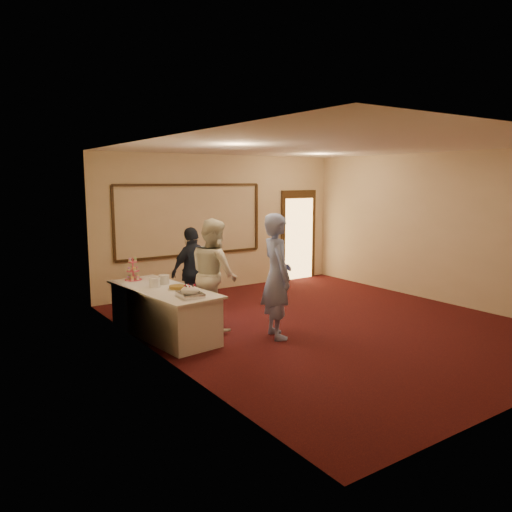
# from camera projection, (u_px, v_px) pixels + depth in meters

# --- Properties ---
(floor) EXTENTS (7.00, 7.00, 0.00)m
(floor) POSITION_uv_depth(u_px,v_px,m) (327.00, 324.00, 8.55)
(floor) COLOR black
(floor) RESTS_ON ground
(room_walls) EXTENTS (6.04, 7.04, 3.02)m
(room_walls) POSITION_uv_depth(u_px,v_px,m) (330.00, 206.00, 8.25)
(room_walls) COLOR beige
(room_walls) RESTS_ON floor
(wall_molding) EXTENTS (3.45, 0.04, 1.55)m
(wall_molding) POSITION_uv_depth(u_px,v_px,m) (191.00, 220.00, 10.70)
(wall_molding) COLOR black
(wall_molding) RESTS_ON room_walls
(doorway) EXTENTS (1.05, 0.07, 2.20)m
(doorway) POSITION_uv_depth(u_px,v_px,m) (298.00, 236.00, 12.41)
(doorway) COLOR black
(doorway) RESTS_ON floor
(buffet_table) EXTENTS (1.10, 2.32, 0.77)m
(buffet_table) POSITION_uv_depth(u_px,v_px,m) (164.00, 312.00, 7.89)
(buffet_table) COLOR silver
(buffet_table) RESTS_ON floor
(pavlova_tray) EXTENTS (0.36, 0.48, 0.17)m
(pavlova_tray) POSITION_uv_depth(u_px,v_px,m) (190.00, 292.00, 7.24)
(pavlova_tray) COLOR silver
(pavlova_tray) RESTS_ON buffet_table
(cupcake_stand) EXTENTS (0.28, 0.28, 0.42)m
(cupcake_stand) POSITION_uv_depth(u_px,v_px,m) (133.00, 271.00, 8.44)
(cupcake_stand) COLOR #E74D71
(cupcake_stand) RESTS_ON buffet_table
(plate_stack_a) EXTENTS (0.18, 0.18, 0.15)m
(plate_stack_a) POSITION_uv_depth(u_px,v_px,m) (155.00, 283.00, 7.88)
(plate_stack_a) COLOR white
(plate_stack_a) RESTS_ON buffet_table
(plate_stack_b) EXTENTS (0.18, 0.18, 0.15)m
(plate_stack_b) POSITION_uv_depth(u_px,v_px,m) (164.00, 280.00, 8.12)
(plate_stack_b) COLOR white
(plate_stack_b) RESTS_ON buffet_table
(tart) EXTENTS (0.29, 0.29, 0.06)m
(tart) POSITION_uv_depth(u_px,v_px,m) (177.00, 288.00, 7.73)
(tart) COLOR white
(tart) RESTS_ON buffet_table
(man) EXTENTS (0.65, 0.81, 1.95)m
(man) POSITION_uv_depth(u_px,v_px,m) (277.00, 276.00, 7.74)
(man) COLOR #859BE2
(man) RESTS_ON floor
(woman) EXTENTS (0.79, 0.97, 1.84)m
(woman) POSITION_uv_depth(u_px,v_px,m) (214.00, 274.00, 8.20)
(woman) COLOR silver
(woman) RESTS_ON floor
(guest) EXTENTS (1.01, 0.60, 1.61)m
(guest) POSITION_uv_depth(u_px,v_px,m) (193.00, 271.00, 9.07)
(guest) COLOR black
(guest) RESTS_ON floor
(camera_flash) EXTENTS (0.07, 0.05, 0.05)m
(camera_flash) POSITION_uv_depth(u_px,v_px,m) (205.00, 251.00, 8.95)
(camera_flash) COLOR white
(camera_flash) RESTS_ON guest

